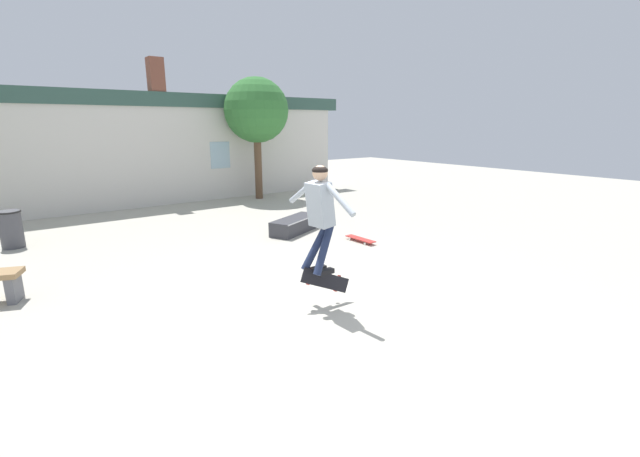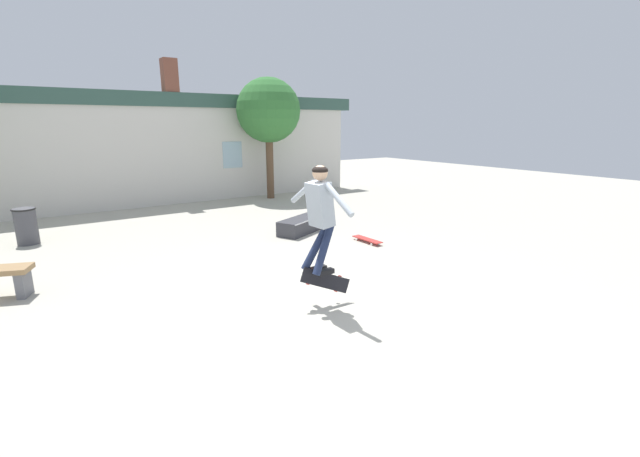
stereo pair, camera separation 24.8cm
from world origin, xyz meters
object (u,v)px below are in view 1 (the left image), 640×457
(tree_right, at_px, (256,111))
(trash_bin, at_px, (11,228))
(skater, at_px, (320,210))
(skate_ledge, at_px, (295,225))
(skateboard_resting, at_px, (360,239))
(skateboard_flipping, at_px, (325,280))

(tree_right, height_order, trash_bin, tree_right)
(skater, bearing_deg, tree_right, 63.53)
(skate_ledge, xyz_separation_m, trash_bin, (-5.57, 2.51, 0.24))
(skate_ledge, relative_size, skateboard_resting, 1.96)
(tree_right, distance_m, skateboard_flipping, 9.80)
(trash_bin, relative_size, skater, 0.52)
(trash_bin, distance_m, skateboard_flipping, 7.28)
(tree_right, bearing_deg, skateboard_flipping, -113.40)
(tree_right, bearing_deg, skater, -113.93)
(tree_right, distance_m, skater, 9.61)
(skate_ledge, xyz_separation_m, skater, (-2.16, -3.87, 1.25))
(trash_bin, distance_m, skateboard_resting, 7.49)
(skateboard_flipping, xyz_separation_m, skateboard_resting, (2.72, 2.23, -0.31))
(tree_right, bearing_deg, trash_bin, -162.51)
(skateboard_flipping, bearing_deg, skate_ledge, 72.77)
(trash_bin, height_order, skateboard_flipping, trash_bin)
(trash_bin, relative_size, skateboard_resting, 0.99)
(trash_bin, height_order, skateboard_resting, trash_bin)
(skate_ledge, height_order, skateboard_resting, skate_ledge)
(skate_ledge, distance_m, trash_bin, 6.12)
(skater, xyz_separation_m, skateboard_flipping, (0.09, -0.00, -1.05))
(tree_right, distance_m, skateboard_resting, 7.14)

